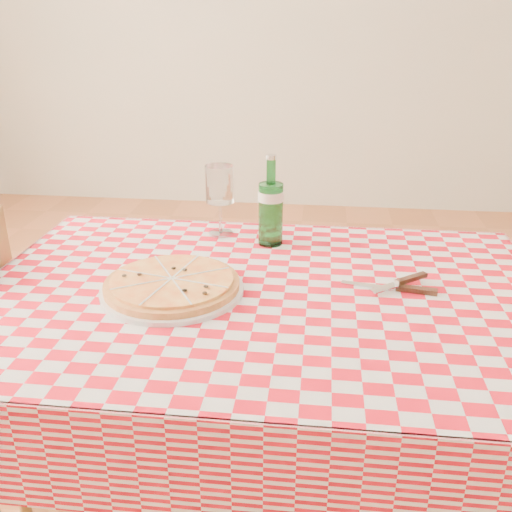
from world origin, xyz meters
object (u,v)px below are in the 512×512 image
Objects in this scene: water_bottle at (271,201)px; pizza_plate at (172,283)px; dining_table at (261,329)px; wine_glass at (220,201)px.

pizza_plate is at bearing -121.14° from water_bottle.
dining_table is 0.43m from wine_glass.
wine_glass reaches higher than dining_table.
wine_glass reaches higher than pizza_plate.
water_bottle reaches higher than pizza_plate.
dining_table is at bearing -65.93° from wine_glass.
water_bottle is at bearing 91.53° from dining_table.
pizza_plate is at bearing -96.92° from wine_glass.
pizza_plate is (-0.20, -0.03, 0.12)m from dining_table.
pizza_plate is 0.38m from wine_glass.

